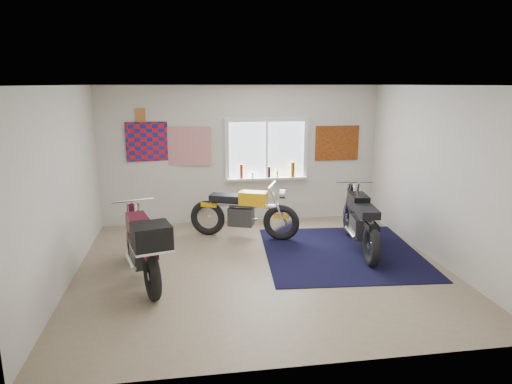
{
  "coord_description": "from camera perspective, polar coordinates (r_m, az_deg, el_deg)",
  "views": [
    {
      "loc": [
        -1.07,
        -6.37,
        2.72
      ],
      "look_at": [
        -0.03,
        0.4,
        1.09
      ],
      "focal_mm": 32.0,
      "sensor_mm": 36.0,
      "label": 1
    }
  ],
  "objects": [
    {
      "name": "room_shell",
      "position": [
        6.55,
        0.79,
        3.89
      ],
      "size": [
        5.5,
        5.5,
        5.5
      ],
      "color": "white",
      "rests_on": "ground"
    },
    {
      "name": "window_assembly",
      "position": [
        9.08,
        1.33,
        4.81
      ],
      "size": [
        1.66,
        0.17,
        1.26
      ],
      "color": "white",
      "rests_on": "room_shell"
    },
    {
      "name": "oil_bottles",
      "position": [
        9.09,
        2.01,
        2.64
      ],
      "size": [
        1.12,
        0.09,
        0.3
      ],
      "color": "maroon",
      "rests_on": "window_assembly"
    },
    {
      "name": "black_chrome_bike",
      "position": [
        7.8,
        12.89,
        -3.75
      ],
      "size": [
        0.64,
        2.09,
        1.07
      ],
      "rotation": [
        0.0,
        0.0,
        1.45
      ],
      "color": "black",
      "rests_on": "navy_rug"
    },
    {
      "name": "flag_display",
      "position": [
        8.91,
        -14.25,
        9.3
      ],
      "size": [
        1.6,
        0.1,
        1.17
      ],
      "color": "red",
      "rests_on": "room_shell"
    },
    {
      "name": "navy_rug",
      "position": [
        7.73,
        10.64,
        -7.43
      ],
      "size": [
        2.69,
        2.78,
        0.01
      ],
      "primitive_type": "cube",
      "rotation": [
        0.0,
        0.0,
        -0.08
      ],
      "color": "black",
      "rests_on": "ground"
    },
    {
      "name": "yellow_triumph",
      "position": [
        8.21,
        -1.6,
        -2.7
      ],
      "size": [
        1.93,
        0.89,
        1.02
      ],
      "rotation": [
        0.0,
        0.0,
        -0.37
      ],
      "color": "black",
      "rests_on": "ground"
    },
    {
      "name": "triumph_poster",
      "position": [
        9.42,
        10.09,
        6.04
      ],
      "size": [
        0.9,
        0.03,
        0.7
      ],
      "primitive_type": "cube",
      "color": "#A54C14",
      "rests_on": "room_shell"
    },
    {
      "name": "ground",
      "position": [
        7.01,
        0.75,
        -9.46
      ],
      "size": [
        5.5,
        5.5,
        0.0
      ],
      "primitive_type": "plane",
      "color": "#9E896B",
      "rests_on": "ground"
    },
    {
      "name": "maroon_tourer",
      "position": [
        6.49,
        -13.94,
        -6.58
      ],
      "size": [
        0.94,
        2.06,
        1.06
      ],
      "rotation": [
        0.0,
        0.0,
        1.84
      ],
      "color": "black",
      "rests_on": "ground"
    }
  ]
}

